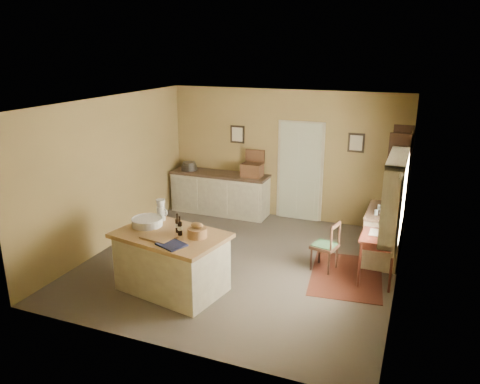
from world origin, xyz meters
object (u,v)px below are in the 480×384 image
Objects in this scene: sideboard at (220,192)px; right_cabinet at (383,235)px; writing_desk at (380,239)px; desk_chair at (325,246)px; work_island at (172,260)px; shelving_unit at (400,188)px.

right_cabinet is (3.54, -1.17, -0.02)m from sideboard.
writing_desk is at bearing -89.99° from right_cabinet.
right_cabinet is (0.84, 0.73, 0.05)m from desk_chair.
work_island is 3.48m from sideboard.
desk_chair is (-0.84, -0.00, -0.26)m from writing_desk.
work_island reaches higher than sideboard.
shelving_unit reaches higher than work_island.
desk_chair is (2.70, -1.90, -0.07)m from sideboard.
work_island is 0.82× the size of sideboard.
sideboard is 3.73m from right_cabinet.
writing_desk is at bearing -95.54° from shelving_unit.
shelving_unit is at bearing 79.89° from right_cabinet.
work_island is at bearing -78.16° from sideboard.
writing_desk is at bearing 38.57° from work_island.
right_cabinet is at bearing -18.26° from sideboard.
writing_desk is (2.83, 1.50, 0.19)m from work_island.
desk_chair is (1.98, 1.50, -0.07)m from work_island.
work_island is at bearing -133.83° from shelving_unit.
shelving_unit is (3.70, -0.29, 0.59)m from sideboard.
desk_chair reaches higher than writing_desk.
shelving_unit is (0.16, 0.87, 0.61)m from right_cabinet.
sideboard is at bearing 151.79° from writing_desk.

